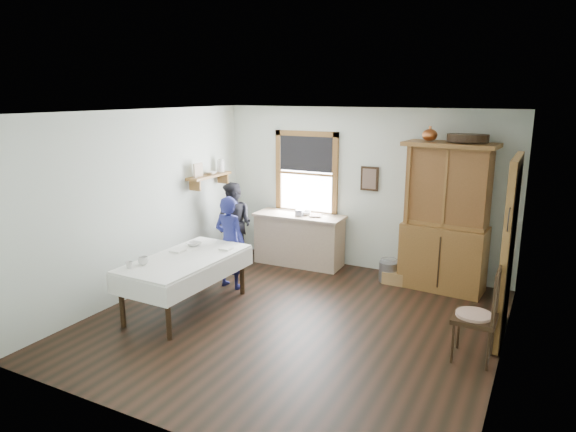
{
  "coord_description": "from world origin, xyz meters",
  "views": [
    {
      "loc": [
        2.81,
        -5.54,
        2.92
      ],
      "look_at": [
        -0.23,
        0.3,
        1.34
      ],
      "focal_mm": 32.0,
      "sensor_mm": 36.0,
      "label": 1
    }
  ],
  "objects_px": {
    "pail": "(389,272)",
    "figure_dark": "(234,227)",
    "spindle_chair": "(475,314)",
    "dining_table": "(186,283)",
    "china_hutch": "(446,218)",
    "wicker_basket": "(394,277)",
    "woman_blue": "(230,246)",
    "work_counter": "(299,239)"
  },
  "relations": [
    {
      "from": "pail",
      "to": "figure_dark",
      "type": "bearing_deg",
      "value": -171.4
    },
    {
      "from": "spindle_chair",
      "to": "dining_table",
      "type": "bearing_deg",
      "value": -173.87
    },
    {
      "from": "china_hutch",
      "to": "pail",
      "type": "height_order",
      "value": "china_hutch"
    },
    {
      "from": "dining_table",
      "to": "wicker_basket",
      "type": "height_order",
      "value": "dining_table"
    },
    {
      "from": "spindle_chair",
      "to": "wicker_basket",
      "type": "height_order",
      "value": "spindle_chair"
    },
    {
      "from": "spindle_chair",
      "to": "figure_dark",
      "type": "distance_m",
      "value": 4.47
    },
    {
      "from": "figure_dark",
      "to": "woman_blue",
      "type": "bearing_deg",
      "value": -56.16
    },
    {
      "from": "figure_dark",
      "to": "dining_table",
      "type": "bearing_deg",
      "value": -72.07
    },
    {
      "from": "wicker_basket",
      "to": "woman_blue",
      "type": "distance_m",
      "value": 2.62
    },
    {
      "from": "figure_dark",
      "to": "wicker_basket",
      "type": "bearing_deg",
      "value": 11.15
    },
    {
      "from": "wicker_basket",
      "to": "woman_blue",
      "type": "xyz_separation_m",
      "value": [
        -2.2,
        -1.3,
        0.56
      ]
    },
    {
      "from": "pail",
      "to": "woman_blue",
      "type": "bearing_deg",
      "value": -147.18
    },
    {
      "from": "pail",
      "to": "woman_blue",
      "type": "xyz_separation_m",
      "value": [
        -2.09,
        -1.35,
        0.5
      ]
    },
    {
      "from": "pail",
      "to": "wicker_basket",
      "type": "distance_m",
      "value": 0.13
    },
    {
      "from": "wicker_basket",
      "to": "figure_dark",
      "type": "height_order",
      "value": "figure_dark"
    },
    {
      "from": "work_counter",
      "to": "spindle_chair",
      "type": "height_order",
      "value": "spindle_chair"
    },
    {
      "from": "work_counter",
      "to": "figure_dark",
      "type": "bearing_deg",
      "value": -154.59
    },
    {
      "from": "work_counter",
      "to": "woman_blue",
      "type": "relative_size",
      "value": 1.17
    },
    {
      "from": "dining_table",
      "to": "wicker_basket",
      "type": "distance_m",
      "value": 3.23
    },
    {
      "from": "wicker_basket",
      "to": "figure_dark",
      "type": "relative_size",
      "value": 0.25
    },
    {
      "from": "china_hutch",
      "to": "wicker_basket",
      "type": "relative_size",
      "value": 6.72
    },
    {
      "from": "china_hutch",
      "to": "woman_blue",
      "type": "bearing_deg",
      "value": -149.17
    },
    {
      "from": "work_counter",
      "to": "spindle_chair",
      "type": "distance_m",
      "value": 3.81
    },
    {
      "from": "work_counter",
      "to": "figure_dark",
      "type": "xyz_separation_m",
      "value": [
        -1.0,
        -0.52,
        0.22
      ]
    },
    {
      "from": "china_hutch",
      "to": "dining_table",
      "type": "relative_size",
      "value": 1.19
    },
    {
      "from": "pail",
      "to": "wicker_basket",
      "type": "height_order",
      "value": "pail"
    },
    {
      "from": "spindle_chair",
      "to": "wicker_basket",
      "type": "distance_m",
      "value": 2.44
    },
    {
      "from": "dining_table",
      "to": "pail",
      "type": "height_order",
      "value": "dining_table"
    },
    {
      "from": "work_counter",
      "to": "pail",
      "type": "distance_m",
      "value": 1.67
    },
    {
      "from": "woman_blue",
      "to": "figure_dark",
      "type": "distance_m",
      "value": 1.1
    },
    {
      "from": "china_hutch",
      "to": "wicker_basket",
      "type": "xyz_separation_m",
      "value": [
        -0.7,
        -0.13,
        -1.02
      ]
    },
    {
      "from": "work_counter",
      "to": "spindle_chair",
      "type": "relative_size",
      "value": 1.42
    },
    {
      "from": "work_counter",
      "to": "spindle_chair",
      "type": "bearing_deg",
      "value": -35.12
    },
    {
      "from": "spindle_chair",
      "to": "woman_blue",
      "type": "height_order",
      "value": "woman_blue"
    },
    {
      "from": "wicker_basket",
      "to": "work_counter",
      "type": "bearing_deg",
      "value": 174.53
    },
    {
      "from": "dining_table",
      "to": "pail",
      "type": "bearing_deg",
      "value": 47.35
    },
    {
      "from": "spindle_chair",
      "to": "pail",
      "type": "height_order",
      "value": "spindle_chair"
    },
    {
      "from": "dining_table",
      "to": "woman_blue",
      "type": "distance_m",
      "value": 1.03
    },
    {
      "from": "china_hutch",
      "to": "figure_dark",
      "type": "bearing_deg",
      "value": -167.53
    },
    {
      "from": "pail",
      "to": "figure_dark",
      "type": "xyz_separation_m",
      "value": [
        -2.64,
        -0.4,
        0.5
      ]
    },
    {
      "from": "figure_dark",
      "to": "pail",
      "type": "bearing_deg",
      "value": 12.45
    },
    {
      "from": "work_counter",
      "to": "wicker_basket",
      "type": "height_order",
      "value": "work_counter"
    }
  ]
}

